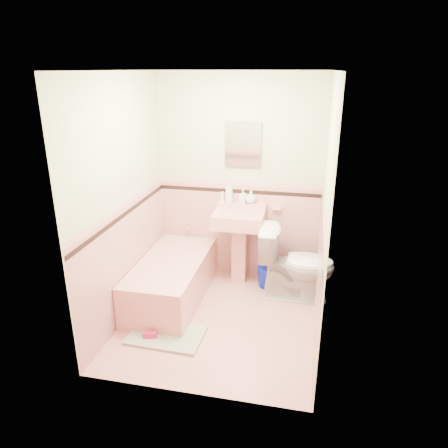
% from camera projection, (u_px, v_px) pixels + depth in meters
% --- Properties ---
extents(floor, '(2.20, 2.20, 0.00)m').
position_uv_depth(floor, '(219.00, 320.00, 4.45)').
color(floor, '#D7938D').
rests_on(floor, ground).
extents(ceiling, '(2.20, 2.20, 0.00)m').
position_uv_depth(ceiling, '(218.00, 70.00, 3.58)').
color(ceiling, white).
rests_on(ceiling, ground).
extents(wall_back, '(2.50, 0.00, 2.50)m').
position_uv_depth(wall_back, '(239.00, 180.00, 5.02)').
color(wall_back, '#F9EBCB').
rests_on(wall_back, ground).
extents(wall_front, '(2.50, 0.00, 2.50)m').
position_uv_depth(wall_front, '(185.00, 256.00, 3.01)').
color(wall_front, '#F9EBCB').
rests_on(wall_front, ground).
extents(wall_left, '(0.00, 2.50, 2.50)m').
position_uv_depth(wall_left, '(122.00, 202.00, 4.21)').
color(wall_left, '#F9EBCB').
rests_on(wall_left, ground).
extents(wall_right, '(0.00, 2.50, 2.50)m').
position_uv_depth(wall_right, '(325.00, 216.00, 3.82)').
color(wall_right, '#F9EBCB').
rests_on(wall_right, ground).
extents(wainscot_back, '(2.00, 0.00, 2.00)m').
position_uv_depth(wainscot_back, '(238.00, 231.00, 5.24)').
color(wainscot_back, '#DA9892').
rests_on(wainscot_back, ground).
extents(wainscot_front, '(2.00, 0.00, 2.00)m').
position_uv_depth(wainscot_front, '(188.00, 331.00, 3.25)').
color(wainscot_front, '#DA9892').
rests_on(wainscot_front, ground).
extents(wainscot_left, '(0.00, 2.20, 2.20)m').
position_uv_depth(wainscot_left, '(128.00, 260.00, 4.44)').
color(wainscot_left, '#DA9892').
rests_on(wainscot_left, ground).
extents(wainscot_right, '(0.00, 2.20, 2.20)m').
position_uv_depth(wainscot_right, '(318.00, 279.00, 4.05)').
color(wainscot_right, '#DA9892').
rests_on(wainscot_right, ground).
extents(accent_back, '(2.00, 0.00, 2.00)m').
position_uv_depth(accent_back, '(238.00, 191.00, 5.05)').
color(accent_back, black).
rests_on(accent_back, ground).
extents(accent_front, '(2.00, 0.00, 2.00)m').
position_uv_depth(accent_front, '(186.00, 271.00, 3.07)').
color(accent_front, black).
rests_on(accent_front, ground).
extents(accent_left, '(0.00, 2.20, 2.20)m').
position_uv_depth(accent_left, '(125.00, 214.00, 4.25)').
color(accent_left, black).
rests_on(accent_left, ground).
extents(accent_right, '(0.00, 2.20, 2.20)m').
position_uv_depth(accent_right, '(322.00, 229.00, 3.87)').
color(accent_right, black).
rests_on(accent_right, ground).
extents(cap_back, '(2.00, 0.00, 2.00)m').
position_uv_depth(cap_back, '(239.00, 183.00, 5.02)').
color(cap_back, '#D79190').
rests_on(cap_back, ground).
extents(cap_front, '(2.00, 0.00, 2.00)m').
position_uv_depth(cap_front, '(186.00, 258.00, 3.04)').
color(cap_front, '#D79190').
rests_on(cap_front, ground).
extents(cap_left, '(0.00, 2.20, 2.20)m').
position_uv_depth(cap_left, '(124.00, 205.00, 4.22)').
color(cap_left, '#D79190').
rests_on(cap_left, ground).
extents(cap_right, '(0.00, 2.20, 2.20)m').
position_uv_depth(cap_right, '(323.00, 219.00, 3.83)').
color(cap_right, '#D79190').
rests_on(cap_right, ground).
extents(bathtub, '(0.70, 1.50, 0.45)m').
position_uv_depth(bathtub, '(172.00, 281.00, 4.80)').
color(bathtub, tan).
rests_on(bathtub, floor).
extents(tub_faucet, '(0.04, 0.12, 0.04)m').
position_uv_depth(tub_faucet, '(189.00, 226.00, 5.32)').
color(tub_faucet, silver).
rests_on(tub_faucet, wall_back).
extents(sink, '(0.59, 0.49, 0.93)m').
position_uv_depth(sink, '(239.00, 248.00, 5.07)').
color(sink, tan).
rests_on(sink, floor).
extents(sink_faucet, '(0.02, 0.02, 0.10)m').
position_uv_depth(sink_faucet, '(241.00, 207.00, 5.03)').
color(sink_faucet, silver).
rests_on(sink_faucet, sink).
extents(medicine_cabinet, '(0.40, 0.04, 0.50)m').
position_uv_depth(medicine_cabinet, '(243.00, 144.00, 4.83)').
color(medicine_cabinet, white).
rests_on(medicine_cabinet, wall_back).
extents(soap_dish, '(0.11, 0.07, 0.04)m').
position_uv_depth(soap_dish, '(276.00, 208.00, 5.00)').
color(soap_dish, tan).
rests_on(soap_dish, wall_back).
extents(soap_bottle_left, '(0.12, 0.12, 0.25)m').
position_uv_depth(soap_bottle_left, '(229.00, 192.00, 5.04)').
color(soap_bottle_left, '#B2B2B2').
rests_on(soap_bottle_left, sink).
extents(soap_bottle_mid, '(0.09, 0.09, 0.16)m').
position_uv_depth(soap_bottle_mid, '(243.00, 196.00, 5.02)').
color(soap_bottle_mid, '#B2B2B2').
rests_on(soap_bottle_mid, sink).
extents(soap_bottle_right, '(0.14, 0.14, 0.16)m').
position_uv_depth(soap_bottle_right, '(251.00, 197.00, 5.00)').
color(soap_bottle_right, '#B2B2B2').
rests_on(soap_bottle_right, sink).
extents(tube, '(0.04, 0.04, 0.12)m').
position_uv_depth(tube, '(222.00, 197.00, 5.07)').
color(tube, white).
rests_on(tube, sink).
extents(toilet, '(0.85, 0.49, 0.86)m').
position_uv_depth(toilet, '(297.00, 264.00, 4.75)').
color(toilet, white).
rests_on(toilet, floor).
extents(bucket, '(0.31, 0.31, 0.27)m').
position_uv_depth(bucket, '(268.00, 276.00, 5.10)').
color(bucket, '#05159F').
rests_on(bucket, floor).
extents(bath_mat, '(0.75, 0.51, 0.03)m').
position_uv_depth(bath_mat, '(166.00, 335.00, 4.17)').
color(bath_mat, gray).
rests_on(bath_mat, floor).
extents(shoe, '(0.14, 0.09, 0.05)m').
position_uv_depth(shoe, '(150.00, 335.00, 4.11)').
color(shoe, '#BF1E59').
rests_on(shoe, bath_mat).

